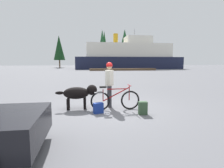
{
  "coord_description": "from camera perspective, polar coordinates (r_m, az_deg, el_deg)",
  "views": [
    {
      "loc": [
        -0.86,
        -6.54,
        1.72
      ],
      "look_at": [
        0.24,
        0.51,
        0.84
      ],
      "focal_mm": 29.2,
      "sensor_mm": 36.0,
      "label": 1
    }
  ],
  "objects": [
    {
      "name": "pine_tree_center",
      "position": [
        57.17,
        -3.06,
        12.52
      ],
      "size": [
        2.89,
        2.89,
        11.47
      ],
      "color": "#4C331E",
      "rests_on": "ground_plane"
    },
    {
      "name": "dog",
      "position": [
        6.77,
        -10.24,
        -2.79
      ],
      "size": [
        1.51,
        0.51,
        0.88
      ],
      "color": "black",
      "rests_on": "ground_plane"
    },
    {
      "name": "ferry_boat",
      "position": [
        45.45,
        5.05,
        8.5
      ],
      "size": [
        25.11,
        8.31,
        8.4
      ],
      "color": "#191E38",
      "rests_on": "ground_plane"
    },
    {
      "name": "pine_tree_far_right",
      "position": [
        60.86,
        3.97,
        12.45
      ],
      "size": [
        4.3,
        4.3,
        12.14
      ],
      "color": "#4C331E",
      "rests_on": "ground_plane"
    },
    {
      "name": "ground_plane",
      "position": [
        6.82,
        -1.35,
        -7.62
      ],
      "size": [
        160.0,
        160.0,
        0.0
      ],
      "primitive_type": "plane",
      "color": "slate"
    },
    {
      "name": "backpack",
      "position": [
        6.1,
        9.61,
        -7.42
      ],
      "size": [
        0.3,
        0.23,
        0.42
      ],
      "primitive_type": "cube",
      "rotation": [
        0.0,
        0.0,
        -0.1
      ],
      "color": "#334C33",
      "rests_on": "ground_plane"
    },
    {
      "name": "bicycle",
      "position": [
        6.49,
        0.94,
        -4.96
      ],
      "size": [
        1.77,
        0.44,
        0.9
      ],
      "color": "black",
      "rests_on": "ground_plane"
    },
    {
      "name": "handbag_pannier",
      "position": [
        6.17,
        -4.3,
        -7.51
      ],
      "size": [
        0.36,
        0.27,
        0.35
      ],
      "primitive_type": "cube",
      "rotation": [
        0.0,
        0.0,
        0.3
      ],
      "color": "navy",
      "rests_on": "ground_plane"
    },
    {
      "name": "person_cyclist",
      "position": [
        6.9,
        -0.83,
        1.21
      ],
      "size": [
        0.32,
        0.53,
        1.7
      ],
      "color": "#333338",
      "rests_on": "ground_plane"
    },
    {
      "name": "pine_tree_mid_back",
      "position": [
        66.0,
        -2.42,
        12.02
      ],
      "size": [
        2.85,
        2.85,
        12.45
      ],
      "color": "#4C331E",
      "rests_on": "ground_plane"
    },
    {
      "name": "pine_tree_far_left",
      "position": [
        56.16,
        -16.22,
        10.82
      ],
      "size": [
        3.24,
        3.24,
        9.3
      ],
      "color": "#4C331E",
      "rests_on": "ground_plane"
    },
    {
      "name": "sailboat_moored",
      "position": [
        43.44,
        6.88,
        5.38
      ],
      "size": [
        6.41,
        1.79,
        9.26
      ],
      "color": "navy",
      "rests_on": "ground_plane"
    },
    {
      "name": "dock_pier",
      "position": [
        36.27,
        3.36,
        4.59
      ],
      "size": [
        13.04,
        2.08,
        0.4
      ],
      "primitive_type": "cube",
      "color": "brown",
      "rests_on": "ground_plane"
    }
  ]
}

